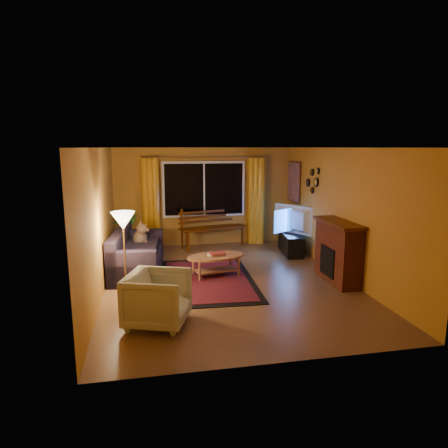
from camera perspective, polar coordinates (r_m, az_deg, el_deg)
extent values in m
cube|color=brown|center=(7.68, 0.43, -8.21)|extent=(4.50, 6.00, 0.02)
cube|color=white|center=(7.26, 0.46, 10.95)|extent=(4.50, 6.00, 0.02)
cube|color=#BF7F2A|center=(10.30, -2.90, 3.90)|extent=(4.50, 0.02, 2.50)
cube|color=#BF7F2A|center=(7.27, -17.30, 0.46)|extent=(0.02, 6.00, 2.50)
cube|color=#BF7F2A|center=(8.12, 16.29, 1.57)|extent=(0.02, 6.00, 2.50)
cube|color=black|center=(10.21, -2.86, 4.97)|extent=(2.00, 0.02, 1.30)
cylinder|color=#BF8C3F|center=(10.12, -2.86, 9.45)|extent=(3.20, 0.03, 0.03)
cylinder|color=orange|center=(10.09, -10.41, 2.84)|extent=(0.36, 0.36, 2.24)
cylinder|color=orange|center=(10.47, 4.56, 3.27)|extent=(0.36, 0.36, 2.24)
cube|color=#461C02|center=(10.15, -1.63, -1.93)|extent=(1.75, 0.93, 0.50)
imported|color=#235B1E|center=(9.74, -13.84, -1.33)|extent=(0.69, 0.69, 0.99)
cube|color=black|center=(8.32, -12.23, -3.82)|extent=(1.11, 2.18, 0.85)
imported|color=beige|center=(5.83, -9.44, -10.15)|extent=(1.00, 1.03, 0.85)
cylinder|color=#BF8C3F|center=(7.01, -14.01, -4.17)|extent=(0.31, 0.31, 1.44)
cube|color=#860E00|center=(7.75, -2.48, -7.88)|extent=(1.89, 2.86, 0.02)
cylinder|color=#B07346|center=(7.90, -1.19, -5.97)|extent=(1.35, 1.35, 0.42)
cube|color=black|center=(9.70, 9.49, -2.75)|extent=(0.54, 1.19, 0.48)
imported|color=black|center=(9.58, 9.60, 0.60)|extent=(0.73, 1.08, 0.67)
cube|color=maroon|center=(7.82, 15.98, -4.01)|extent=(0.40, 1.20, 1.10)
cube|color=orange|center=(10.27, 9.96, 5.98)|extent=(0.04, 0.76, 0.96)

